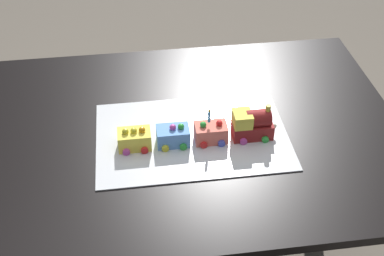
{
  "coord_description": "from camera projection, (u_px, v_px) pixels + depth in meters",
  "views": [
    {
      "loc": [
        0.15,
        1.25,
        1.78
      ],
      "look_at": [
        -0.02,
        0.04,
        0.77
      ],
      "focal_mm": 47.66,
      "sensor_mm": 36.0,
      "label": 1
    }
  ],
  "objects": [
    {
      "name": "dining_table",
      "position": [
        185.0,
        153.0,
        1.71
      ],
      "size": [
        1.4,
        1.0,
        0.74
      ],
      "color": "black",
      "rests_on": "ground"
    },
    {
      "name": "cake_board",
      "position": [
        192.0,
        136.0,
        1.61
      ],
      "size": [
        0.6,
        0.4,
        0.0
      ],
      "primitive_type": "cube",
      "color": "silver",
      "rests_on": "dining_table"
    },
    {
      "name": "cake_locomotive",
      "position": [
        252.0,
        124.0,
        1.57
      ],
      "size": [
        0.14,
        0.08,
        0.12
      ],
      "color": "maroon",
      "rests_on": "cake_board"
    },
    {
      "name": "cake_car_flatbed_coral",
      "position": [
        211.0,
        132.0,
        1.57
      ],
      "size": [
        0.1,
        0.08,
        0.07
      ],
      "color": "#F27260",
      "rests_on": "cake_board"
    },
    {
      "name": "cake_car_gondola_sky_blue",
      "position": [
        173.0,
        136.0,
        1.56
      ],
      "size": [
        0.1,
        0.08,
        0.07
      ],
      "color": "#669EEA",
      "rests_on": "cake_board"
    },
    {
      "name": "cake_car_tanker_lemon",
      "position": [
        134.0,
        139.0,
        1.55
      ],
      "size": [
        0.1,
        0.08,
        0.07
      ],
      "color": "#F4E04C",
      "rests_on": "cake_board"
    },
    {
      "name": "birthday_candle",
      "position": [
        209.0,
        115.0,
        1.53
      ],
      "size": [
        0.01,
        0.01,
        0.05
      ],
      "color": "#4CA5E5",
      "rests_on": "cake_car_flatbed_coral"
    }
  ]
}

